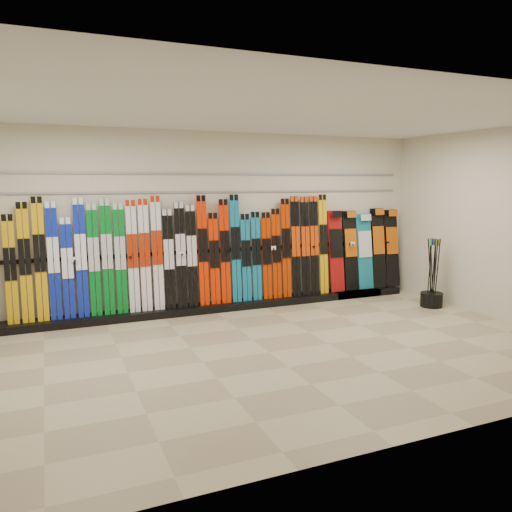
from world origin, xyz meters
name	(u,v)px	position (x,y,z in m)	size (l,w,h in m)	color
floor	(269,352)	(0.00, 0.00, 0.00)	(8.00, 8.00, 0.00)	tan
back_wall	(209,221)	(0.00, 2.50, 1.50)	(8.00, 8.00, 0.00)	beige
right_wall	(504,225)	(4.00, 0.00, 1.50)	(5.00, 5.00, 0.00)	beige
ceiling	(270,112)	(0.00, 0.00, 3.00)	(8.00, 8.00, 0.00)	silver
ski_rack_base	(226,306)	(0.22, 2.28, 0.06)	(8.00, 0.40, 0.12)	black
skis	(186,255)	(-0.46, 2.31, 0.98)	(5.38, 0.18, 1.84)	#DEA50D
snowboards	(365,250)	(3.10, 2.36, 0.87)	(1.58, 0.24, 1.54)	#990C0C
pole_bin	(431,300)	(3.60, 1.05, 0.12)	(0.38, 0.38, 0.25)	black
ski_poles	(433,272)	(3.61, 1.06, 0.61)	(0.26, 0.26, 1.18)	black
slatwall_rail_0	(208,192)	(0.00, 2.48, 2.00)	(7.60, 0.02, 0.03)	gray
slatwall_rail_1	(208,174)	(0.00, 2.48, 2.30)	(7.60, 0.02, 0.03)	gray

